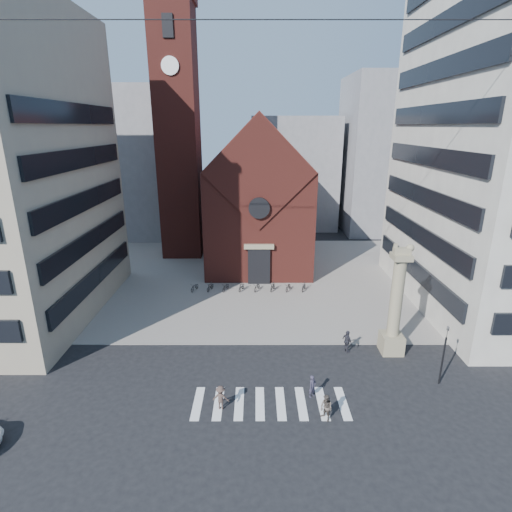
# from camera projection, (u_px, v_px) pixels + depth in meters

# --- Properties ---
(ground) EXTENTS (120.00, 120.00, 0.00)m
(ground) POSITION_uv_depth(u_px,v_px,m) (261.00, 375.00, 27.85)
(ground) COLOR black
(ground) RESTS_ON ground
(piazza) EXTENTS (46.00, 30.00, 0.05)m
(piazza) POSITION_uv_depth(u_px,v_px,m) (259.00, 277.00, 45.90)
(piazza) COLOR gray
(piazza) RESTS_ON ground
(zebra_crossing) EXTENTS (10.20, 3.20, 0.01)m
(zebra_crossing) POSITION_uv_depth(u_px,v_px,m) (270.00, 403.00, 25.00)
(zebra_crossing) COLOR white
(zebra_crossing) RESTS_ON ground
(church) EXTENTS (12.00, 16.65, 18.00)m
(church) POSITION_uv_depth(u_px,v_px,m) (259.00, 199.00, 49.17)
(church) COLOR maroon
(church) RESTS_ON ground
(campanile) EXTENTS (5.50, 5.50, 31.20)m
(campanile) POSITION_uv_depth(u_px,v_px,m) (178.00, 133.00, 49.56)
(campanile) COLOR maroon
(campanile) RESTS_ON ground
(bg_block_left) EXTENTS (16.00, 14.00, 22.00)m
(bg_block_left) POSITION_uv_depth(u_px,v_px,m) (130.00, 163.00, 62.43)
(bg_block_left) COLOR gray
(bg_block_left) RESTS_ON ground
(bg_block_mid) EXTENTS (14.00, 12.00, 18.00)m
(bg_block_mid) POSITION_uv_depth(u_px,v_px,m) (293.00, 172.00, 67.83)
(bg_block_mid) COLOR gray
(bg_block_mid) RESTS_ON ground
(bg_block_right) EXTENTS (16.00, 14.00, 24.00)m
(bg_block_right) POSITION_uv_depth(u_px,v_px,m) (395.00, 156.00, 64.07)
(bg_block_right) COLOR gray
(bg_block_right) RESTS_ON ground
(lion_column) EXTENTS (1.63, 1.60, 8.68)m
(lion_column) POSITION_uv_depth(u_px,v_px,m) (395.00, 311.00, 29.64)
(lion_column) COLOR gray
(lion_column) RESTS_ON ground
(traffic_light) EXTENTS (0.13, 0.16, 4.30)m
(traffic_light) POSITION_uv_depth(u_px,v_px,m) (444.00, 354.00, 26.20)
(traffic_light) COLOR black
(traffic_light) RESTS_ON ground
(pedestrian_0) EXTENTS (0.66, 0.65, 1.53)m
(pedestrian_0) POSITION_uv_depth(u_px,v_px,m) (312.00, 386.00, 25.39)
(pedestrian_0) COLOR #302D3E
(pedestrian_0) RESTS_ON ground
(pedestrian_1) EXTENTS (0.99, 1.03, 1.67)m
(pedestrian_1) POSITION_uv_depth(u_px,v_px,m) (326.00, 408.00, 23.33)
(pedestrian_1) COLOR #4D443D
(pedestrian_1) RESTS_ON ground
(pedestrian_2) EXTENTS (0.83, 1.13, 1.78)m
(pedestrian_2) POSITION_uv_depth(u_px,v_px,m) (347.00, 341.00, 30.43)
(pedestrian_2) COLOR #2B2B33
(pedestrian_2) RESTS_ON ground
(pedestrian_3) EXTENTS (1.08, 0.72, 1.57)m
(pedestrian_3) POSITION_uv_depth(u_px,v_px,m) (221.00, 398.00, 24.31)
(pedestrian_3) COLOR #44342D
(pedestrian_3) RESTS_ON ground
(scooter_0) EXTENTS (1.04, 1.62, 0.80)m
(scooter_0) POSITION_uv_depth(u_px,v_px,m) (195.00, 287.00, 41.87)
(scooter_0) COLOR black
(scooter_0) RESTS_ON piazza
(scooter_1) EXTENTS (0.92, 1.54, 0.89)m
(scooter_1) POSITION_uv_depth(u_px,v_px,m) (210.00, 287.00, 41.85)
(scooter_1) COLOR black
(scooter_1) RESTS_ON piazza
(scooter_2) EXTENTS (1.04, 1.62, 0.80)m
(scooter_2) POSITION_uv_depth(u_px,v_px,m) (226.00, 287.00, 41.87)
(scooter_2) COLOR black
(scooter_2) RESTS_ON piazza
(scooter_3) EXTENTS (0.92, 1.54, 0.89)m
(scooter_3) POSITION_uv_depth(u_px,v_px,m) (241.00, 287.00, 41.86)
(scooter_3) COLOR black
(scooter_3) RESTS_ON piazza
(scooter_4) EXTENTS (1.04, 1.62, 0.80)m
(scooter_4) POSITION_uv_depth(u_px,v_px,m) (257.00, 287.00, 41.87)
(scooter_4) COLOR black
(scooter_4) RESTS_ON piazza
(scooter_5) EXTENTS (0.92, 1.54, 0.89)m
(scooter_5) POSITION_uv_depth(u_px,v_px,m) (273.00, 286.00, 41.86)
(scooter_5) COLOR black
(scooter_5) RESTS_ON piazza
(scooter_6) EXTENTS (1.04, 1.62, 0.80)m
(scooter_6) POSITION_uv_depth(u_px,v_px,m) (288.00, 287.00, 41.88)
(scooter_6) COLOR black
(scooter_6) RESTS_ON piazza
(scooter_7) EXTENTS (0.92, 1.54, 0.89)m
(scooter_7) POSITION_uv_depth(u_px,v_px,m) (304.00, 286.00, 41.86)
(scooter_7) COLOR black
(scooter_7) RESTS_ON piazza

